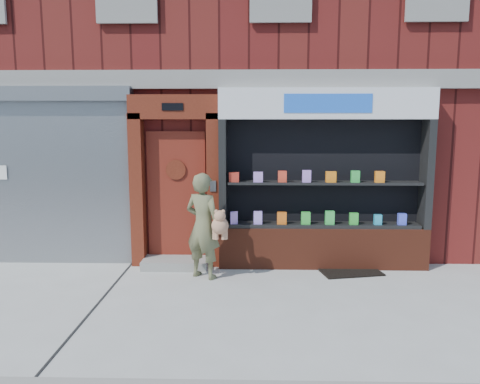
{
  "coord_description": "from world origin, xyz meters",
  "views": [
    {
      "loc": [
        0.54,
        -5.97,
        2.46
      ],
      "look_at": [
        0.37,
        1.0,
        1.41
      ],
      "focal_mm": 35.0,
      "sensor_mm": 36.0,
      "label": 1
    }
  ],
  "objects": [
    {
      "name": "ground",
      "position": [
        0.0,
        0.0,
        0.0
      ],
      "size": [
        80.0,
        80.0,
        0.0
      ],
      "primitive_type": "plane",
      "color": "#9E9E99",
      "rests_on": "ground"
    },
    {
      "name": "building",
      "position": [
        -0.0,
        5.99,
        4.0
      ],
      "size": [
        12.0,
        8.16,
        8.0
      ],
      "color": "#571514",
      "rests_on": "ground"
    },
    {
      "name": "shutter_bay",
      "position": [
        -3.0,
        1.93,
        1.72
      ],
      "size": [
        3.1,
        0.3,
        3.04
      ],
      "color": "gray",
      "rests_on": "ground"
    },
    {
      "name": "red_door_bay",
      "position": [
        -0.75,
        1.86,
        1.46
      ],
      "size": [
        1.52,
        0.58,
        2.9
      ],
      "color": "#4C180D",
      "rests_on": "ground"
    },
    {
      "name": "pharmacy_bay",
      "position": [
        1.75,
        1.81,
        1.37
      ],
      "size": [
        3.5,
        0.41,
        3.0
      ],
      "color": "maroon",
      "rests_on": "ground"
    },
    {
      "name": "woman",
      "position": [
        -0.2,
        1.19,
        0.84
      ],
      "size": [
        0.78,
        0.64,
        1.68
      ],
      "color": "#626341",
      "rests_on": "ground"
    },
    {
      "name": "doormat",
      "position": [
        2.17,
        1.55,
        0.01
      ],
      "size": [
        1.09,
        0.87,
        0.02
      ],
      "primitive_type": "cube",
      "rotation": [
        0.0,
        0.0,
        0.21
      ],
      "color": "black",
      "rests_on": "ground"
    }
  ]
}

